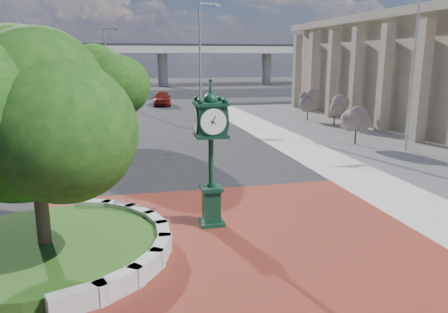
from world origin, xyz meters
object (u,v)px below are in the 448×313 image
parked_car (162,98)px  post_clock (211,149)px  flagpole_b (415,54)px  street_lamp_far (107,59)px  street_lamp_near (202,50)px

parked_car → post_clock: bearing=-87.7°
flagpole_b → street_lamp_far: bearing=116.9°
post_clock → street_lamp_near: size_ratio=0.46×
parked_car → flagpole_b: (11.43, -27.60, 4.70)m
post_clock → flagpole_b: 16.08m
street_lamp_near → street_lamp_far: street_lamp_near is taller
parked_car → street_lamp_far: bearing=137.8°
post_clock → street_lamp_far: bearing=95.3°
parked_car → street_lamp_near: (3.10, -8.21, 5.13)m
flagpole_b → street_lamp_far: flagpole_b is taller
parked_car → street_lamp_near: size_ratio=0.47×
post_clock → parked_car: (1.84, 36.18, -1.73)m
post_clock → street_lamp_far: (-3.96, 42.49, 2.50)m
post_clock → street_lamp_near: street_lamp_near is taller
parked_car → street_lamp_near: street_lamp_near is taller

